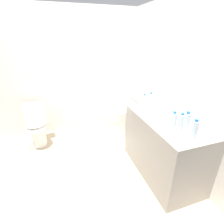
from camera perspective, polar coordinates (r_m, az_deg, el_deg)
ground_plane at (r=2.71m, az=-8.72°, el=-18.97°), size 3.72×3.72×0.00m
wall_back_tiled at (r=3.46m, az=-14.25°, el=12.33°), size 3.12×0.10×2.35m
wall_right_mirror at (r=2.66m, az=21.10°, el=8.04°), size 0.10×3.11×2.35m
bathtub at (r=3.46m, az=-3.16°, el=-2.57°), size 1.52×0.70×1.27m
toilet at (r=3.32m, az=-23.99°, el=-4.09°), size 0.37×0.53×0.76m
vanity_counter at (r=2.52m, az=16.74°, el=-11.03°), size 0.62×1.24×0.87m
sink_basin at (r=2.35m, az=16.06°, el=-0.74°), size 0.29×0.29×0.05m
sink_faucet at (r=2.45m, az=19.38°, el=-0.06°), size 0.13×0.15×0.06m
water_bottle_0 at (r=2.06m, az=20.07°, el=-2.73°), size 0.06×0.06×0.21m
water_bottle_1 at (r=2.55m, az=12.81°, el=3.76°), size 0.06×0.06×0.24m
water_bottle_2 at (r=2.08m, az=22.31°, el=-2.96°), size 0.06×0.06×0.19m
water_bottle_3 at (r=2.02m, az=23.77°, el=-3.28°), size 0.07×0.07×0.25m
water_bottle_4 at (r=1.94m, az=26.02°, el=-5.34°), size 0.07×0.07×0.22m
water_bottle_5 at (r=2.63m, az=10.81°, el=3.93°), size 0.06×0.06×0.18m
drinking_glass_0 at (r=2.20m, az=19.11°, el=-2.32°), size 0.07×0.07×0.09m
soap_dish at (r=2.50m, az=12.63°, el=0.78°), size 0.09×0.06×0.02m
bath_mat at (r=3.15m, az=-0.71°, el=-11.55°), size 0.51×0.33×0.01m
toilet_paper_roll at (r=3.39m, az=-26.53°, el=-10.38°), size 0.11×0.11×0.13m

